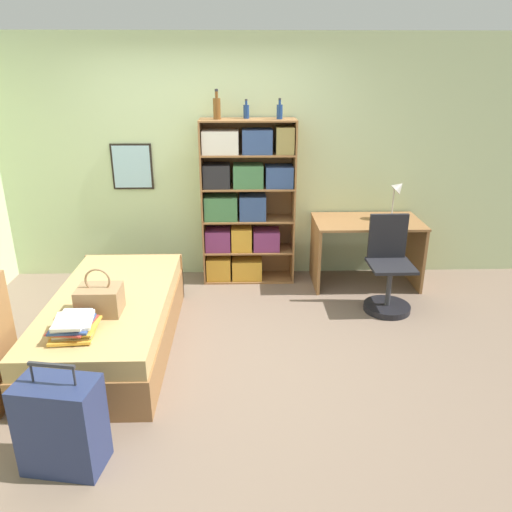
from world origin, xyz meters
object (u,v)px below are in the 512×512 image
object	(u,v)px
bed	(113,321)
handbag	(100,299)
desk_chair	(388,280)
desk	(366,240)
bottle_brown	(246,111)
bottle_clear	(280,111)
suitcase	(62,425)
bookcase	(244,202)
book_stack_on_bed	(74,327)
bottle_green	(217,108)
desk_lamp	(397,193)

from	to	relation	value
bed	handbag	xyz separation A→B (m)	(0.01, -0.30, 0.35)
handbag	desk_chair	world-z (taller)	desk_chair
desk	bottle_brown	bearing A→B (deg)	170.63
bottle_clear	handbag	bearing A→B (deg)	-131.24
handbag	desk_chair	size ratio (longest dim) A/B	0.39
handbag	bottle_brown	distance (m)	2.46
desk	bottle_clear	bearing A→B (deg)	171.94
suitcase	bookcase	size ratio (longest dim) A/B	0.41
book_stack_on_bed	bottle_brown	xyz separation A→B (m)	(1.25, 2.12, 1.29)
bed	bottle_green	distance (m)	2.33
book_stack_on_bed	desk	size ratio (longest dim) A/B	0.32
bed	desk_lamp	bearing A→B (deg)	25.49
bookcase	bottle_green	xyz separation A→B (m)	(-0.26, -0.01, 0.98)
book_stack_on_bed	desk_chair	distance (m)	2.93
bottle_brown	desk_lamp	distance (m)	1.80
handbag	bottle_brown	size ratio (longest dim) A/B	1.93
bottle_clear	suitcase	bearing A→B (deg)	-117.65
suitcase	bottle_clear	world-z (taller)	bottle_clear
bottle_brown	desk_lamp	world-z (taller)	bottle_brown
desk	suitcase	bearing A→B (deg)	-132.31
bed	bottle_brown	distance (m)	2.47
handbag	desk_lamp	bearing A→B (deg)	30.38
book_stack_on_bed	bottle_brown	bearing A→B (deg)	59.49
bottle_clear	bottle_brown	bearing A→B (deg)	166.94
suitcase	desk_chair	distance (m)	3.22
bottle_clear	book_stack_on_bed	bearing A→B (deg)	-127.80
desk_lamp	suitcase	bearing A→B (deg)	-135.19
bookcase	desk	bearing A→B (deg)	-6.76
suitcase	desk_chair	size ratio (longest dim) A/B	0.77
desk	book_stack_on_bed	bearing A→B (deg)	-143.05
handbag	suitcase	xyz separation A→B (m)	(0.03, -1.09, -0.29)
suitcase	bottle_brown	world-z (taller)	bottle_brown
bottle_clear	desk	bearing A→B (deg)	-8.06
bed	bottle_green	size ratio (longest dim) A/B	6.79
bed	handbag	size ratio (longest dim) A/B	5.39
bookcase	desk	size ratio (longest dim) A/B	1.55
suitcase	desk	size ratio (longest dim) A/B	0.63
bottle_green	desk_lamp	size ratio (longest dim) A/B	0.67
bookcase	bottle_brown	bearing A→B (deg)	56.79
book_stack_on_bed	bottle_green	size ratio (longest dim) A/B	1.25
bottle_brown	desk	world-z (taller)	bottle_brown
bottle_clear	desk	world-z (taller)	bottle_clear
bottle_green	desk_chair	size ratio (longest dim) A/B	0.31
handbag	desk_lamp	size ratio (longest dim) A/B	0.84
book_stack_on_bed	handbag	bearing A→B (deg)	74.33
bottle_clear	desk_lamp	distance (m)	1.50
bottle_green	bottle_brown	distance (m)	0.31
handbag	book_stack_on_bed	world-z (taller)	handbag
bookcase	bottle_brown	xyz separation A→B (m)	(0.04, 0.06, 0.94)
bottle_brown	suitcase	bearing A→B (deg)	-111.43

